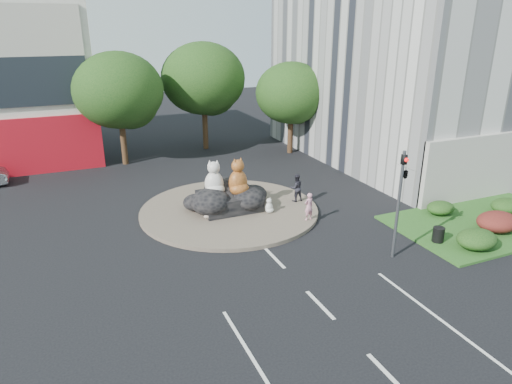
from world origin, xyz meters
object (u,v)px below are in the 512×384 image
pedestrian_dark (296,188)px  kitten_calico (208,210)px  cat_white (214,177)px  cat_tabby (238,176)px  litter_bin (438,235)px  kitten_white (269,205)px  pedestrian_pink (309,206)px

pedestrian_dark → kitten_calico: bearing=5.3°
cat_white → cat_tabby: cat_tabby is taller
cat_tabby → litter_bin: (7.41, -7.50, -1.65)m
cat_tabby → kitten_white: (1.37, -1.15, -1.51)m
cat_white → kitten_white: size_ratio=2.30×
kitten_white → pedestrian_pink: 2.33m
kitten_white → litter_bin: size_ratio=1.19×
cat_tabby → pedestrian_pink: (2.87, -2.89, -1.19)m
kitten_white → litter_bin: kitten_white is taller
pedestrian_dark → litter_bin: 8.28m
cat_white → kitten_calico: 1.88m
cat_white → kitten_white: bearing=-15.5°
kitten_calico → kitten_white: size_ratio=1.14×
cat_tabby → pedestrian_pink: cat_tabby is taller
pedestrian_dark → litter_bin: pedestrian_dark is taller
kitten_white → pedestrian_pink: (1.50, -1.75, 0.32)m
kitten_calico → pedestrian_dark: size_ratio=0.60×
cat_white → cat_tabby: 1.32m
kitten_calico → litter_bin: size_ratio=1.36×
pedestrian_pink → cat_tabby: bearing=-55.6°
cat_tabby → kitten_calico: 2.52m
cat_white → pedestrian_pink: (4.12, -3.31, -1.14)m
kitten_calico → litter_bin: bearing=-16.9°
kitten_calico → kitten_white: 3.40m
pedestrian_dark → kitten_white: bearing=24.7°
kitten_calico → litter_bin: (9.39, -6.90, -0.21)m
cat_white → pedestrian_dark: 4.96m
kitten_calico → pedestrian_pink: pedestrian_pink is taller
pedestrian_pink → pedestrian_dark: size_ratio=0.91×
pedestrian_dark → pedestrian_pink: bearing=77.1°
cat_tabby → pedestrian_dark: 3.73m
cat_white → kitten_calico: (-0.73, -1.01, -1.40)m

